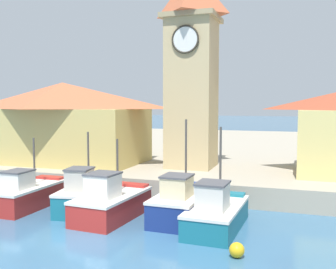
{
  "coord_description": "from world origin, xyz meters",
  "views": [
    {
      "loc": [
        7.97,
        -12.95,
        5.35
      ],
      "look_at": [
        0.61,
        8.73,
        3.5
      ],
      "focal_mm": 42.0,
      "sensor_mm": 36.0,
      "label": 1
    }
  ],
  "objects_px": {
    "fishing_boat_far_left": "(28,194)",
    "fishing_boat_left_inner": "(111,202)",
    "warehouse_left": "(63,121)",
    "fishing_boat_left_outer": "(85,195)",
    "fishing_boat_center": "(216,213)",
    "mooring_buoy": "(237,250)",
    "fishing_boat_mid_left": "(182,203)",
    "clock_tower": "(192,63)"
  },
  "relations": [
    {
      "from": "fishing_boat_left_inner",
      "to": "fishing_boat_mid_left",
      "type": "distance_m",
      "value": 3.27
    },
    {
      "from": "fishing_boat_far_left",
      "to": "fishing_boat_mid_left",
      "type": "bearing_deg",
      "value": 3.93
    },
    {
      "from": "fishing_boat_far_left",
      "to": "fishing_boat_mid_left",
      "type": "xyz_separation_m",
      "value": [
        8.05,
        0.55,
        0.05
      ]
    },
    {
      "from": "fishing_boat_left_inner",
      "to": "fishing_boat_center",
      "type": "distance_m",
      "value": 4.93
    },
    {
      "from": "fishing_boat_left_inner",
      "to": "warehouse_left",
      "type": "height_order",
      "value": "warehouse_left"
    },
    {
      "from": "fishing_boat_left_inner",
      "to": "clock_tower",
      "type": "height_order",
      "value": "clock_tower"
    },
    {
      "from": "fishing_boat_mid_left",
      "to": "fishing_boat_center",
      "type": "height_order",
      "value": "fishing_boat_mid_left"
    },
    {
      "from": "fishing_boat_center",
      "to": "mooring_buoy",
      "type": "height_order",
      "value": "fishing_boat_center"
    },
    {
      "from": "fishing_boat_center",
      "to": "fishing_boat_mid_left",
      "type": "bearing_deg",
      "value": 153.95
    },
    {
      "from": "fishing_boat_left_outer",
      "to": "warehouse_left",
      "type": "height_order",
      "value": "warehouse_left"
    },
    {
      "from": "fishing_boat_center",
      "to": "clock_tower",
      "type": "distance_m",
      "value": 11.72
    },
    {
      "from": "fishing_boat_left_inner",
      "to": "warehouse_left",
      "type": "distance_m",
      "value": 11.65
    },
    {
      "from": "fishing_boat_left_outer",
      "to": "mooring_buoy",
      "type": "distance_m",
      "value": 8.9
    },
    {
      "from": "fishing_boat_left_inner",
      "to": "mooring_buoy",
      "type": "distance_m",
      "value": 6.83
    },
    {
      "from": "fishing_boat_center",
      "to": "mooring_buoy",
      "type": "xyz_separation_m",
      "value": [
        1.3,
        -2.78,
        -0.45
      ]
    },
    {
      "from": "fishing_boat_mid_left",
      "to": "clock_tower",
      "type": "distance_m",
      "value": 10.64
    },
    {
      "from": "fishing_boat_far_left",
      "to": "fishing_boat_left_inner",
      "type": "height_order",
      "value": "fishing_boat_left_inner"
    },
    {
      "from": "warehouse_left",
      "to": "mooring_buoy",
      "type": "relative_size",
      "value": 21.76
    },
    {
      "from": "fishing_boat_left_outer",
      "to": "fishing_boat_mid_left",
      "type": "xyz_separation_m",
      "value": [
        5.03,
        0.05,
        0.0
      ]
    },
    {
      "from": "fishing_boat_left_inner",
      "to": "fishing_boat_mid_left",
      "type": "xyz_separation_m",
      "value": [
        3.14,
        0.9,
        0.01
      ]
    },
    {
      "from": "fishing_boat_far_left",
      "to": "fishing_boat_mid_left",
      "type": "distance_m",
      "value": 8.07
    },
    {
      "from": "fishing_boat_mid_left",
      "to": "mooring_buoy",
      "type": "xyz_separation_m",
      "value": [
        3.09,
        -3.66,
        -0.5
      ]
    },
    {
      "from": "fishing_boat_center",
      "to": "fishing_boat_left_outer",
      "type": "bearing_deg",
      "value": 173.13
    },
    {
      "from": "fishing_boat_far_left",
      "to": "fishing_boat_center",
      "type": "xyz_separation_m",
      "value": [
        9.84,
        -0.32,
        -0.0
      ]
    },
    {
      "from": "fishing_boat_left_outer",
      "to": "fishing_boat_center",
      "type": "bearing_deg",
      "value": -6.87
    },
    {
      "from": "fishing_boat_mid_left",
      "to": "mooring_buoy",
      "type": "relative_size",
      "value": 8.58
    },
    {
      "from": "fishing_boat_far_left",
      "to": "fishing_boat_left_outer",
      "type": "distance_m",
      "value": 3.06
    },
    {
      "from": "fishing_boat_left_outer",
      "to": "warehouse_left",
      "type": "bearing_deg",
      "value": 129.71
    },
    {
      "from": "fishing_boat_far_left",
      "to": "mooring_buoy",
      "type": "xyz_separation_m",
      "value": [
        11.14,
        -3.1,
        -0.45
      ]
    },
    {
      "from": "fishing_boat_left_outer",
      "to": "clock_tower",
      "type": "bearing_deg",
      "value": 66.55
    },
    {
      "from": "fishing_boat_center",
      "to": "warehouse_left",
      "type": "height_order",
      "value": "warehouse_left"
    },
    {
      "from": "fishing_boat_far_left",
      "to": "fishing_boat_left_outer",
      "type": "bearing_deg",
      "value": 9.41
    },
    {
      "from": "fishing_boat_left_inner",
      "to": "mooring_buoy",
      "type": "bearing_deg",
      "value": -23.88
    },
    {
      "from": "fishing_boat_far_left",
      "to": "fishing_boat_left_outer",
      "type": "relative_size",
      "value": 1.0
    },
    {
      "from": "fishing_boat_mid_left",
      "to": "mooring_buoy",
      "type": "distance_m",
      "value": 4.81
    },
    {
      "from": "fishing_boat_far_left",
      "to": "fishing_boat_left_inner",
      "type": "bearing_deg",
      "value": -4.03
    },
    {
      "from": "fishing_boat_left_outer",
      "to": "fishing_boat_left_inner",
      "type": "xyz_separation_m",
      "value": [
        1.89,
        -0.85,
        -0.0
      ]
    },
    {
      "from": "mooring_buoy",
      "to": "fishing_boat_center",
      "type": "bearing_deg",
      "value": 115.03
    },
    {
      "from": "clock_tower",
      "to": "mooring_buoy",
      "type": "bearing_deg",
      "value": -67.32
    },
    {
      "from": "fishing_boat_center",
      "to": "mooring_buoy",
      "type": "bearing_deg",
      "value": -64.97
    },
    {
      "from": "fishing_boat_mid_left",
      "to": "mooring_buoy",
      "type": "bearing_deg",
      "value": -49.82
    },
    {
      "from": "mooring_buoy",
      "to": "warehouse_left",
      "type": "bearing_deg",
      "value": 142.59
    }
  ]
}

